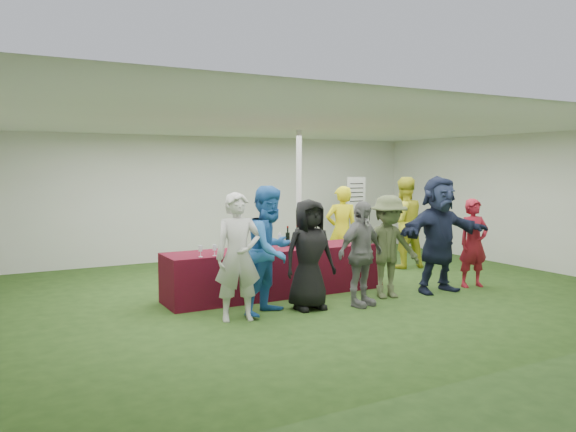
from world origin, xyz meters
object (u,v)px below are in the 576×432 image
serving_table (277,271)px  wine_list_sign (356,198)px  dump_bucket (370,238)px  staff_pourer (342,231)px  staff_back (403,223)px  customer_2 (309,254)px  customer_5 (439,234)px  customer_1 (270,250)px  customer_0 (238,257)px  customer_6 (474,243)px  customer_3 (361,254)px  customer_4 (388,247)px

serving_table → wine_list_sign: 4.50m
dump_bucket → staff_pourer: size_ratio=0.15×
staff_back → customer_2: size_ratio=1.16×
staff_back → staff_pourer: bearing=12.4°
customer_5 → customer_1: bearing=179.3°
staff_pourer → customer_2: staff_pourer is taller
serving_table → customer_0: size_ratio=2.12×
wine_list_sign → staff_pourer: wine_list_sign is taller
staff_back → customer_0: size_ratio=1.08×
customer_0 → customer_6: size_ratio=1.13×
customer_3 → customer_4: 0.71m
customer_3 → staff_back: bearing=25.6°
serving_table → customer_2: 1.10m
serving_table → customer_5: customer_5 is taller
serving_table → staff_back: (3.34, 0.92, 0.54)m
dump_bucket → customer_4: bearing=-106.6°
staff_pourer → staff_back: bearing=-159.7°
serving_table → customer_0: bearing=-136.4°
serving_table → customer_1: bearing=-122.0°
staff_pourer → customer_0: size_ratio=0.99×
dump_bucket → customer_4: size_ratio=0.15×
customer_0 → customer_4: (2.55, 0.07, -0.05)m
staff_back → customer_2: bearing=38.7°
customer_0 → customer_4: bearing=14.1°
customer_2 → customer_6: size_ratio=1.05×
serving_table → wine_list_sign: (3.46, 2.71, 0.94)m
staff_pourer → customer_1: (-2.39, -1.80, 0.05)m
wine_list_sign → customer_0: size_ratio=1.06×
staff_pourer → wine_list_sign: bearing=-115.0°
customer_1 → customer_3: customer_1 is taller
customer_0 → customer_4: customer_0 is taller
serving_table → staff_back: 3.50m
customer_4 → customer_6: size_ratio=1.07×
staff_pourer → customer_6: bearing=143.4°
staff_back → customer_4: 2.73m
dump_bucket → customer_1: size_ratio=0.14×
staff_back → dump_bucket: bearing=42.6°
staff_pourer → customer_5: size_ratio=0.89×
customer_3 → customer_5: size_ratio=0.82×
serving_table → staff_pourer: (1.78, 0.81, 0.46)m
wine_list_sign → customer_6: (-0.27, -3.78, -0.57)m
dump_bucket → customer_3: customer_3 is taller
dump_bucket → customer_2: (-1.66, -0.80, -0.05)m
customer_3 → customer_6: customer_3 is taller
staff_back → customer_4: staff_back is taller
customer_1 → customer_6: bearing=-30.1°
customer_2 → customer_6: customer_2 is taller
dump_bucket → customer_3: size_ratio=0.16×
wine_list_sign → customer_2: (-3.47, -3.74, -0.53)m
staff_pourer → customer_3: bearing=79.5°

